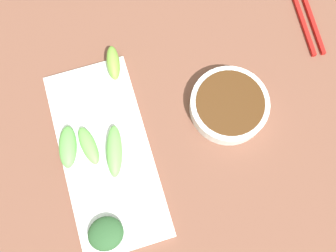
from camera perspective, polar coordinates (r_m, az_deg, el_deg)
The scene contains 9 objects.
tabletop at distance 0.69m, azimuth 0.70°, elevation 0.02°, with size 2.10×2.10×0.02m, color brown.
sauce_bowl at distance 0.68m, azimuth 9.57°, elevation 3.42°, with size 0.15×0.15×0.04m.
serving_plate at distance 0.67m, azimuth -9.73°, elevation -4.26°, with size 0.16×0.35×0.01m, color white.
broccoli_leafy_0 at distance 0.64m, azimuth -9.82°, elevation -16.44°, with size 0.06×0.06×0.02m, color #2A532B.
broccoli_stalk_1 at distance 0.65m, azimuth -8.49°, elevation -3.92°, with size 0.03×0.09×0.03m, color #6BB554.
broccoli_stalk_2 at distance 0.66m, azimuth -12.53°, elevation -2.72°, with size 0.03×0.07×0.02m, color #6CBC51.
broccoli_stalk_3 at distance 0.70m, azimuth -8.66°, elevation 9.85°, with size 0.02×0.07×0.03m, color #7AB93F.
broccoli_stalk_4 at distance 0.67m, azimuth -15.57°, elevation -3.19°, with size 0.03×0.08×0.02m, color #62B350.
chopsticks at distance 0.83m, azimuth 20.40°, elevation 17.53°, with size 0.05×0.23×0.01m.
Camera 1 is at (0.06, 0.17, 0.67)m, focal length 38.50 mm.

